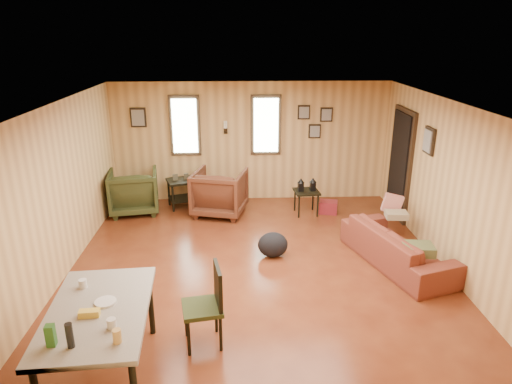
% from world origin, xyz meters
% --- Properties ---
extents(room, '(5.54, 6.04, 2.44)m').
position_xyz_m(room, '(0.17, 0.27, 1.21)').
color(room, brown).
rests_on(room, ground).
extents(sofa, '(1.15, 2.05, 0.77)m').
position_xyz_m(sofa, '(2.09, 0.04, 0.38)').
color(sofa, maroon).
rests_on(sofa, ground).
extents(recliner_brown, '(1.10, 1.06, 0.95)m').
position_xyz_m(recliner_brown, '(-0.62, 2.16, 0.47)').
color(recliner_brown, '#512818').
rests_on(recliner_brown, ground).
extents(recliner_green, '(1.02, 0.97, 0.92)m').
position_xyz_m(recliner_green, '(-2.26, 2.32, 0.46)').
color(recliner_green, '#2E3417').
rests_on(recliner_green, ground).
extents(end_table, '(0.68, 0.65, 0.69)m').
position_xyz_m(end_table, '(-1.37, 2.55, 0.39)').
color(end_table, black).
rests_on(end_table, ground).
extents(side_table, '(0.49, 0.49, 0.72)m').
position_xyz_m(side_table, '(1.03, 2.09, 0.49)').
color(side_table, black).
rests_on(side_table, ground).
extents(cooler, '(0.39, 0.31, 0.24)m').
position_xyz_m(cooler, '(1.46, 2.11, 0.12)').
color(cooler, maroon).
rests_on(cooler, ground).
extents(backpack, '(0.56, 0.50, 0.40)m').
position_xyz_m(backpack, '(0.26, 0.35, 0.20)').
color(backpack, black).
rests_on(backpack, ground).
extents(sofa_pillows, '(0.54, 1.78, 0.36)m').
position_xyz_m(sofa_pillows, '(2.26, 0.25, 0.50)').
color(sofa_pillows, '#4B502D').
rests_on(sofa_pillows, sofa).
extents(dining_table, '(1.06, 1.63, 1.03)m').
position_xyz_m(dining_table, '(-1.62, -2.21, 0.73)').
color(dining_table, gray).
rests_on(dining_table, ground).
extents(dining_chair, '(0.50, 0.50, 0.94)m').
position_xyz_m(dining_chair, '(-0.60, -1.68, 0.53)').
color(dining_chair, '#2E3417').
rests_on(dining_chair, ground).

